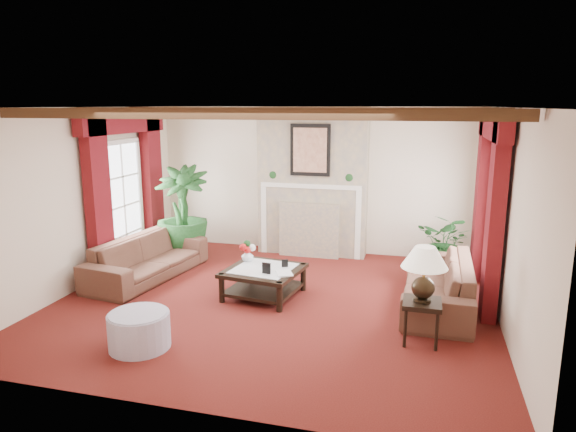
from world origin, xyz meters
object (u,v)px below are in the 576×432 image
(sofa_left, at_px, (147,251))
(ottoman, at_px, (139,331))
(sofa_right, at_px, (438,274))
(side_table, at_px, (421,322))
(coffee_table, at_px, (264,282))
(potted_palm, at_px, (183,232))

(sofa_left, distance_m, ottoman, 2.53)
(sofa_right, bearing_deg, side_table, -8.15)
(sofa_right, height_order, ottoman, sofa_right)
(sofa_right, bearing_deg, sofa_left, -89.02)
(sofa_right, height_order, coffee_table, sofa_right)
(sofa_left, height_order, ottoman, sofa_left)
(side_table, bearing_deg, sofa_left, 163.46)
(side_table, xyz_separation_m, ottoman, (-3.12, -0.96, -0.05))
(potted_palm, height_order, coffee_table, potted_palm)
(sofa_left, height_order, potted_palm, potted_palm)
(sofa_right, xyz_separation_m, potted_palm, (-4.43, 1.19, 0.03))
(potted_palm, bearing_deg, side_table, -30.07)
(coffee_table, distance_m, ottoman, 2.11)
(sofa_left, distance_m, coffee_table, 2.09)
(sofa_right, relative_size, side_table, 4.42)
(sofa_right, distance_m, coffee_table, 2.46)
(sofa_left, xyz_separation_m, sofa_right, (4.49, -0.01, 0.00))
(sofa_left, height_order, coffee_table, sofa_left)
(sofa_left, relative_size, coffee_table, 2.27)
(side_table, height_order, ottoman, side_table)
(coffee_table, bearing_deg, side_table, -15.19)
(potted_palm, bearing_deg, sofa_left, -92.68)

